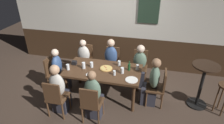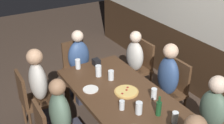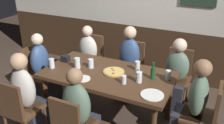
{
  "view_description": "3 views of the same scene",
  "coord_description": "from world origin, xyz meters",
  "px_view_note": "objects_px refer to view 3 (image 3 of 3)",
  "views": [
    {
      "loc": [
        1.09,
        -3.67,
        3.03
      ],
      "look_at": [
        0.2,
        0.07,
        0.93
      ],
      "focal_mm": 31.02,
      "sensor_mm": 36.0,
      "label": 1
    },
    {
      "loc": [
        2.35,
        -1.51,
        2.61
      ],
      "look_at": [
        -0.22,
        0.02,
        1.04
      ],
      "focal_mm": 44.58,
      "sensor_mm": 36.0,
      "label": 2
    },
    {
      "loc": [
        1.34,
        -2.63,
        2.25
      ],
      "look_at": [
        0.02,
        0.09,
        0.87
      ],
      "focal_mm": 39.66,
      "sensor_mm": 36.0,
      "label": 3
    }
  ],
  "objects_px": {
    "person_left_near": "(28,101)",
    "beer_glass_half": "(77,64)",
    "chair_head_west": "(36,71)",
    "pint_glass_amber": "(168,75)",
    "pizza": "(114,72)",
    "plate_white_small": "(83,79)",
    "person_head_west": "(44,74)",
    "person_mid_near": "(80,119)",
    "plate_white_large": "(152,95)",
    "person_left_far": "(87,62)",
    "beer_glass_tall": "(137,66)",
    "chair_head_east": "(206,114)",
    "person_head_east": "(192,110)",
    "chair_left_near": "(19,108)",
    "highball_clear": "(139,78)",
    "chair_left_far": "(92,57)",
    "beer_bottle_green": "(153,73)",
    "dining_table": "(108,78)",
    "pint_glass_stout": "(124,80)",
    "chair_right_far": "(178,74)",
    "tumbler_water": "(91,64)",
    "condiment_caddy": "(66,59)",
    "tumbler_short": "(52,64)",
    "chair_mid_far": "(132,65)",
    "person_mid_far": "(128,68)"
  },
  "relations": [
    {
      "from": "pizza",
      "to": "highball_clear",
      "type": "distance_m",
      "value": 0.42
    },
    {
      "from": "person_mid_far",
      "to": "beer_glass_tall",
      "type": "bearing_deg",
      "value": -54.79
    },
    {
      "from": "chair_head_west",
      "to": "chair_left_far",
      "type": "distance_m",
      "value": 1.02
    },
    {
      "from": "chair_mid_far",
      "to": "plate_white_small",
      "type": "xyz_separation_m",
      "value": [
        -0.21,
        -1.16,
        0.25
      ]
    },
    {
      "from": "person_mid_near",
      "to": "plate_white_large",
      "type": "bearing_deg",
      "value": 32.32
    },
    {
      "from": "person_mid_near",
      "to": "pint_glass_amber",
      "type": "bearing_deg",
      "value": 49.45
    },
    {
      "from": "chair_mid_far",
      "to": "person_head_east",
      "type": "xyz_separation_m",
      "value": [
        1.13,
        -0.88,
        -0.0
      ]
    },
    {
      "from": "chair_left_far",
      "to": "tumbler_short",
      "type": "relative_size",
      "value": 6.41
    },
    {
      "from": "chair_head_west",
      "to": "person_mid_near",
      "type": "xyz_separation_m",
      "value": [
        1.29,
        -0.72,
        -0.02
      ]
    },
    {
      "from": "chair_right_far",
      "to": "beer_glass_half",
      "type": "bearing_deg",
      "value": -142.98
    },
    {
      "from": "person_mid_near",
      "to": "condiment_caddy",
      "type": "height_order",
      "value": "person_mid_near"
    },
    {
      "from": "chair_left_near",
      "to": "person_mid_far",
      "type": "height_order",
      "value": "person_mid_far"
    },
    {
      "from": "tumbler_water",
      "to": "pint_glass_amber",
      "type": "xyz_separation_m",
      "value": [
        1.06,
        0.13,
        -0.0
      ]
    },
    {
      "from": "person_left_near",
      "to": "plate_white_large",
      "type": "distance_m",
      "value": 1.56
    },
    {
      "from": "condiment_caddy",
      "to": "plate_white_large",
      "type": "bearing_deg",
      "value": -13.63
    },
    {
      "from": "person_mid_far",
      "to": "person_left_near",
      "type": "bearing_deg",
      "value": -118.14
    },
    {
      "from": "chair_head_west",
      "to": "pint_glass_amber",
      "type": "height_order",
      "value": "chair_head_west"
    },
    {
      "from": "chair_left_far",
      "to": "beer_bottle_green",
      "type": "bearing_deg",
      "value": -29.45
    },
    {
      "from": "person_head_west",
      "to": "person_mid_near",
      "type": "bearing_deg",
      "value": -32.48
    },
    {
      "from": "person_left_far",
      "to": "beer_glass_tall",
      "type": "relative_size",
      "value": 8.36
    },
    {
      "from": "chair_right_far",
      "to": "pint_glass_amber",
      "type": "height_order",
      "value": "chair_right_far"
    },
    {
      "from": "person_left_near",
      "to": "pint_glass_amber",
      "type": "relative_size",
      "value": 9.16
    },
    {
      "from": "chair_head_east",
      "to": "person_head_east",
      "type": "relative_size",
      "value": 0.75
    },
    {
      "from": "person_mid_near",
      "to": "pizza",
      "type": "relative_size",
      "value": 3.9
    },
    {
      "from": "chair_right_far",
      "to": "chair_head_west",
      "type": "distance_m",
      "value": 2.24
    },
    {
      "from": "chair_head_east",
      "to": "beer_bottle_green",
      "type": "bearing_deg",
      "value": 170.71
    },
    {
      "from": "pizza",
      "to": "plate_white_small",
      "type": "bearing_deg",
      "value": -128.54
    },
    {
      "from": "chair_mid_far",
      "to": "highball_clear",
      "type": "bearing_deg",
      "value": -63.69
    },
    {
      "from": "person_left_near",
      "to": "tumbler_short",
      "type": "distance_m",
      "value": 0.61
    },
    {
      "from": "chair_mid_far",
      "to": "person_mid_far",
      "type": "relative_size",
      "value": 0.74
    },
    {
      "from": "person_head_west",
      "to": "pint_glass_amber",
      "type": "xyz_separation_m",
      "value": [
        1.89,
        0.18,
        0.32
      ]
    },
    {
      "from": "beer_bottle_green",
      "to": "condiment_caddy",
      "type": "xyz_separation_m",
      "value": [
        -1.32,
        -0.04,
        -0.04
      ]
    },
    {
      "from": "person_left_near",
      "to": "beer_glass_half",
      "type": "distance_m",
      "value": 0.81
    },
    {
      "from": "person_head_east",
      "to": "plate_white_large",
      "type": "height_order",
      "value": "person_head_east"
    },
    {
      "from": "chair_left_near",
      "to": "person_head_east",
      "type": "xyz_separation_m",
      "value": [
        1.9,
        0.88,
        -0.0
      ]
    },
    {
      "from": "chair_head_west",
      "to": "pint_glass_stout",
      "type": "distance_m",
      "value": 1.63
    },
    {
      "from": "dining_table",
      "to": "chair_left_far",
      "type": "xyz_separation_m",
      "value": [
        -0.77,
        0.88,
        -0.17
      ]
    },
    {
      "from": "chair_right_far",
      "to": "person_left_near",
      "type": "relative_size",
      "value": 0.75
    },
    {
      "from": "person_mid_near",
      "to": "highball_clear",
      "type": "height_order",
      "value": "person_mid_near"
    },
    {
      "from": "chair_head_east",
      "to": "tumbler_water",
      "type": "bearing_deg",
      "value": 178.11
    },
    {
      "from": "tumbler_short",
      "to": "beer_glass_tall",
      "type": "relative_size",
      "value": 1.04
    },
    {
      "from": "chair_head_east",
      "to": "pint_glass_stout",
      "type": "relative_size",
      "value": 8.07
    },
    {
      "from": "chair_left_near",
      "to": "pint_glass_stout",
      "type": "relative_size",
      "value": 8.07
    },
    {
      "from": "chair_right_far",
      "to": "chair_mid_far",
      "type": "height_order",
      "value": "same"
    },
    {
      "from": "person_left_near",
      "to": "pizza",
      "type": "relative_size",
      "value": 4.01
    },
    {
      "from": "person_head_east",
      "to": "plate_white_small",
      "type": "distance_m",
      "value": 1.39
    },
    {
      "from": "condiment_caddy",
      "to": "plate_white_small",
      "type": "bearing_deg",
      "value": -34.35
    },
    {
      "from": "chair_head_west",
      "to": "tumbler_water",
      "type": "bearing_deg",
      "value": 2.99
    },
    {
      "from": "person_left_far",
      "to": "plate_white_small",
      "type": "distance_m",
      "value": 1.18
    },
    {
      "from": "chair_left_near",
      "to": "chair_head_east",
      "type": "bearing_deg",
      "value": 23.14
    }
  ]
}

